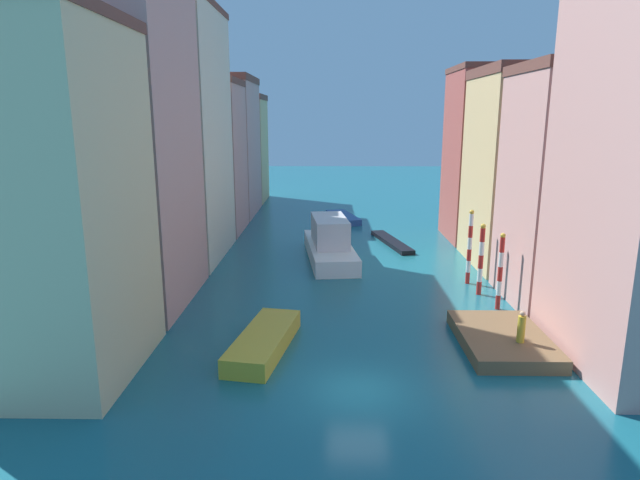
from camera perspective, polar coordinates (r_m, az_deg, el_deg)
name	(u,v)px	position (r m, az deg, el deg)	size (l,w,h in m)	color
ground_plane	(343,248)	(45.82, 2.46, -0.84)	(154.00, 154.00, 0.00)	#196070
building_left_0	(50,201)	(24.81, -26.80, 3.71)	(6.43, 8.12, 15.07)	beige
building_left_1	(125,113)	(33.00, -20.00, 12.59)	(6.43, 9.83, 22.27)	tan
building_left_2	(179,135)	(43.20, -14.79, 10.76)	(6.43, 11.05, 19.14)	beige
building_left_3	(208,157)	(52.81, -11.80, 8.65)	(6.43, 7.95, 14.35)	tan
building_left_4	(227,146)	(62.19, -9.88, 9.78)	(6.43, 10.79, 15.27)	tan
building_left_5	(241,148)	(71.87, -8.40, 9.60)	(6.43, 8.22, 13.67)	#DBB77A
building_right_1	(570,187)	(34.47, 24.98, 5.16)	(6.43, 7.35, 13.91)	tan
building_right_2	(519,168)	(42.34, 20.39, 7.15)	(6.43, 8.94, 14.42)	#DBB77A
building_right_3	(486,155)	(50.50, 17.22, 8.63)	(6.43, 7.58, 15.19)	#B25147
waterfront_dock	(502,339)	(28.07, 18.79, -9.96)	(4.05, 6.28, 0.66)	brown
person_on_dock	(521,328)	(26.94, 20.60, -8.71)	(0.36, 0.36, 1.53)	gold
mooring_pole_0	(500,271)	(32.46, 18.60, -3.13)	(0.30, 0.30, 4.54)	red
mooring_pole_1	(481,259)	(34.79, 16.72, -1.91)	(0.33, 0.33, 4.55)	red
mooring_pole_2	(470,246)	(36.83, 15.61, -0.66)	(0.31, 0.31, 5.02)	red
vaporetto_white	(330,243)	(41.97, 1.04, -0.32)	(4.44, 11.11, 3.32)	white
gondola_black	(392,242)	(47.56, 7.61, -0.19)	(2.99, 8.27, 0.37)	black
motorboat_0	(264,341)	(26.27, -5.97, -10.64)	(3.18, 6.78, 0.89)	gold
motorboat_1	(343,218)	(57.85, 2.46, 2.40)	(3.74, 7.03, 0.63)	#234C93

